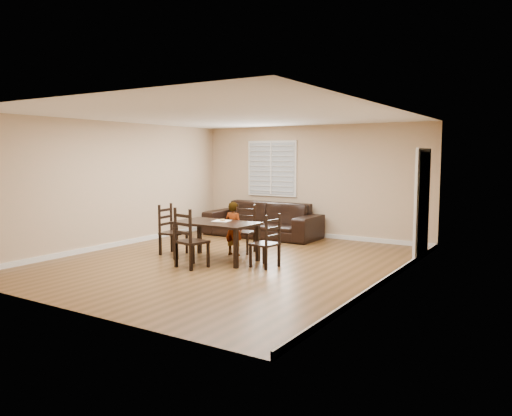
# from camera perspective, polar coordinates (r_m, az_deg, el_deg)

# --- Properties ---
(ground) EXTENTS (7.00, 7.00, 0.00)m
(ground) POSITION_cam_1_polar(r_m,az_deg,el_deg) (9.39, -3.14, -6.13)
(ground) COLOR brown
(ground) RESTS_ON ground
(room) EXTENTS (6.04, 7.04, 2.72)m
(room) POSITION_cam_1_polar(r_m,az_deg,el_deg) (9.31, -2.38, 4.97)
(room) COLOR tan
(room) RESTS_ON ground
(dining_table) EXTENTS (1.57, 0.89, 0.73)m
(dining_table) POSITION_cam_1_polar(r_m,az_deg,el_deg) (9.42, -4.56, -2.14)
(dining_table) COLOR black
(dining_table) RESTS_ON ground
(chair_near) EXTENTS (0.50, 0.47, 0.98)m
(chair_near) POSITION_cam_1_polar(r_m,az_deg,el_deg) (10.26, -1.29, -2.56)
(chair_near) COLOR black
(chair_near) RESTS_ON ground
(chair_far) EXTENTS (0.56, 0.53, 1.07)m
(chair_far) POSITION_cam_1_polar(r_m,az_deg,el_deg) (8.82, -7.98, -3.78)
(chair_far) COLOR black
(chair_far) RESTS_ON ground
(chair_left) EXTENTS (0.47, 0.50, 1.01)m
(chair_left) POSITION_cam_1_polar(r_m,az_deg,el_deg) (10.20, -9.97, -2.64)
(chair_left) COLOR black
(chair_left) RESTS_ON ground
(chair_right) EXTENTS (0.46, 0.48, 0.96)m
(chair_right) POSITION_cam_1_polar(r_m,az_deg,el_deg) (8.79, 1.60, -4.09)
(chair_right) COLOR black
(chair_right) RESTS_ON ground
(child) EXTENTS (0.39, 0.26, 1.07)m
(child) POSITION_cam_1_polar(r_m,az_deg,el_deg) (9.89, -2.58, -2.36)
(child) COLOR gray
(child) RESTS_ON ground
(napkin) EXTENTS (0.39, 0.39, 0.00)m
(napkin) POSITION_cam_1_polar(r_m,az_deg,el_deg) (9.55, -3.93, -1.47)
(napkin) COLOR beige
(napkin) RESTS_ON dining_table
(donut) EXTENTS (0.10, 0.10, 0.04)m
(donut) POSITION_cam_1_polar(r_m,az_deg,el_deg) (9.54, -3.84, -1.35)
(donut) COLOR #CC9349
(donut) RESTS_ON napkin
(sofa) EXTENTS (2.86, 1.14, 0.83)m
(sofa) POSITION_cam_1_polar(r_m,az_deg,el_deg) (12.16, 0.68, -1.35)
(sofa) COLOR black
(sofa) RESTS_ON ground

